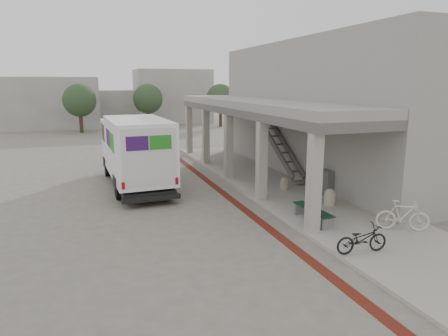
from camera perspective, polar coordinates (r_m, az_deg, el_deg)
name	(u,v)px	position (r m, az deg, el deg)	size (l,w,h in m)	color
ground	(217,209)	(15.71, -0.98, -5.94)	(120.00, 120.00, 0.00)	#635F55
bike_lane_stripe	(224,194)	(17.83, 0.05, -3.73)	(0.35, 40.00, 0.01)	#581B11
sidewalk	(307,198)	(17.31, 11.73, -4.28)	(4.40, 28.00, 0.12)	gray
transit_building	(312,111)	(22.00, 12.45, 7.98)	(7.60, 17.00, 7.00)	gray
distant_backdrop	(99,102)	(50.16, -17.37, 9.02)	(28.00, 10.00, 6.50)	gray
tree_left	(80,101)	(42.23, -19.94, 9.04)	(3.20, 3.20, 4.80)	#38281C
tree_mid	(148,99)	(44.73, -10.82, 9.67)	(3.20, 3.20, 4.80)	#38281C
tree_right	(221,98)	(45.65, -0.50, 9.92)	(3.20, 3.20, 4.80)	#38281C
fedex_truck	(135,150)	(19.39, -12.61, 2.55)	(2.70, 7.80, 3.29)	black
bench	(313,212)	(14.26, 12.59, -6.20)	(0.50, 2.00, 0.47)	gray
bollard_near	(330,197)	(16.34, 14.88, -3.99)	(0.44, 0.44, 0.66)	tan
bollard_far	(284,183)	(18.34, 8.64, -2.14)	(0.38, 0.38, 0.56)	gray
utility_cabinet	(327,182)	(17.75, 14.45, -2.01)	(0.49, 0.65, 1.08)	slate
bicycle_black	(362,239)	(12.09, 19.08, -9.56)	(0.55, 1.56, 0.82)	black
bicycle_cream	(403,216)	(14.30, 24.18, -6.22)	(0.48, 1.69, 1.01)	beige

